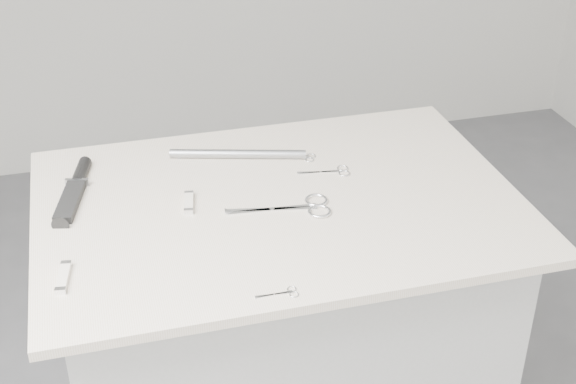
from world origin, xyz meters
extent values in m
cube|color=#B1B1AE|center=(0.00, 0.00, 0.45)|extent=(0.90, 0.60, 0.90)
cube|color=beige|center=(0.00, 0.00, 0.91)|extent=(1.00, 0.70, 0.02)
cube|color=white|center=(-0.02, -0.04, 0.92)|extent=(0.19, 0.05, 0.00)
cylinder|color=white|center=(-0.02, -0.04, 0.92)|extent=(0.01, 0.01, 0.01)
torus|color=white|center=(0.07, -0.03, 0.92)|extent=(0.05, 0.05, 0.01)
torus|color=white|center=(0.07, -0.07, 0.92)|extent=(0.05, 0.05, 0.01)
cube|color=white|center=(0.12, 0.09, 0.92)|extent=(0.10, 0.03, 0.00)
cylinder|color=white|center=(0.12, 0.09, 0.92)|extent=(0.01, 0.01, 0.00)
torus|color=white|center=(0.17, 0.09, 0.92)|extent=(0.03, 0.03, 0.00)
torus|color=white|center=(0.17, 0.07, 0.92)|extent=(0.03, 0.03, 0.00)
cube|color=white|center=(0.08, 0.18, 0.92)|extent=(0.08, 0.05, 0.00)
cylinder|color=white|center=(0.08, 0.18, 0.92)|extent=(0.00, 0.00, 0.00)
torus|color=white|center=(0.12, 0.17, 0.92)|extent=(0.02, 0.02, 0.00)
torus|color=white|center=(0.11, 0.15, 0.92)|extent=(0.02, 0.02, 0.00)
cube|color=white|center=(-0.09, -0.31, 0.92)|extent=(0.07, 0.01, 0.00)
cylinder|color=white|center=(-0.09, -0.31, 0.92)|extent=(0.00, 0.00, 0.00)
torus|color=white|center=(-0.05, -0.30, 0.92)|extent=(0.02, 0.02, 0.00)
torus|color=white|center=(-0.05, -0.32, 0.92)|extent=(0.02, 0.02, 0.00)
cube|color=black|center=(-0.42, 0.09, 0.93)|extent=(0.08, 0.16, 0.02)
cube|color=gray|center=(-0.40, 0.17, 0.93)|extent=(0.06, 0.02, 0.02)
cylinder|color=black|center=(-0.39, 0.21, 0.93)|extent=(0.05, 0.10, 0.03)
cube|color=white|center=(-0.18, 0.03, 0.92)|extent=(0.03, 0.08, 0.01)
cube|color=white|center=(-0.18, 0.06, 0.92)|extent=(0.02, 0.01, 0.01)
cube|color=white|center=(-0.19, -0.01, 0.92)|extent=(0.02, 0.01, 0.01)
cube|color=white|center=(-0.44, -0.17, 0.93)|extent=(0.03, 0.09, 0.01)
cube|color=white|center=(-0.43, -0.13, 0.93)|extent=(0.02, 0.01, 0.01)
cube|color=white|center=(-0.45, -0.21, 0.93)|extent=(0.02, 0.01, 0.01)
cylinder|color=gray|center=(-0.04, 0.20, 0.93)|extent=(0.30, 0.10, 0.02)
camera|label=1|loc=(-0.35, -1.38, 1.78)|focal=50.00mm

